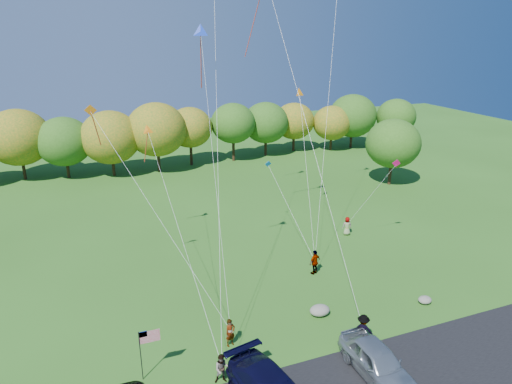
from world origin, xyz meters
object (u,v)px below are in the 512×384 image
flyer_c (363,330)px  flyer_d (315,262)px  flyer_b (222,369)px  flyer_e (347,226)px  minivan_silver (377,362)px  flyer_a (230,333)px

flyer_c → flyer_d: 7.97m
flyer_b → flyer_e: size_ratio=0.99×
flyer_c → minivan_silver: bearing=112.9°
flyer_c → flyer_e: bearing=-78.0°
flyer_b → flyer_e: 19.76m
flyer_a → flyer_c: size_ratio=0.90×
flyer_a → flyer_e: (13.82, 10.24, -0.02)m
flyer_e → minivan_silver: bearing=78.4°
minivan_silver → flyer_a: 7.87m
flyer_d → flyer_c: bearing=59.2°
flyer_c → flyer_d: (1.22, 7.87, 0.02)m
flyer_a → minivan_silver: bearing=-55.9°
minivan_silver → flyer_e: (7.71, 15.21, -0.09)m
flyer_b → flyer_e: bearing=53.0°
minivan_silver → flyer_d: flyer_d is taller
minivan_silver → flyer_b: 7.75m
minivan_silver → flyer_c: (0.77, 2.44, 0.02)m
flyer_a → flyer_b: (-1.25, -2.53, -0.03)m
flyer_d → minivan_silver: bearing=57.0°
flyer_b → flyer_d: (9.36, 7.87, 0.14)m
flyer_b → flyer_c: flyer_c is taller
flyer_a → flyer_d: size_ratio=0.89×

